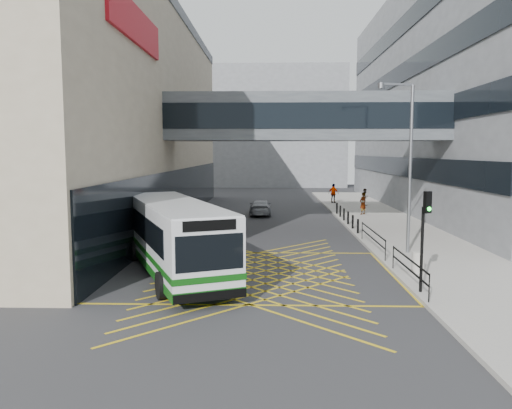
# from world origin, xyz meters

# --- Properties ---
(ground) EXTENTS (120.00, 120.00, 0.00)m
(ground) POSITION_xyz_m (0.00, 0.00, 0.00)
(ground) COLOR #333335
(building_whsmith) EXTENTS (24.17, 42.00, 16.00)m
(building_whsmith) POSITION_xyz_m (-17.98, 16.00, 8.00)
(building_whsmith) COLOR tan
(building_whsmith) RESTS_ON ground
(building_far) EXTENTS (28.00, 16.00, 18.00)m
(building_far) POSITION_xyz_m (-2.00, 60.00, 9.00)
(building_far) COLOR gray
(building_far) RESTS_ON ground
(skybridge) EXTENTS (20.00, 4.10, 3.00)m
(skybridge) POSITION_xyz_m (3.00, 12.00, 7.50)
(skybridge) COLOR #4B5055
(skybridge) RESTS_ON ground
(pavement) EXTENTS (6.00, 54.00, 0.16)m
(pavement) POSITION_xyz_m (9.00, 15.00, 0.08)
(pavement) COLOR #AAA59C
(pavement) RESTS_ON ground
(box_junction) EXTENTS (12.00, 9.00, 0.01)m
(box_junction) POSITION_xyz_m (0.00, 0.00, 0.00)
(box_junction) COLOR gold
(box_junction) RESTS_ON ground
(bus) EXTENTS (6.75, 11.28, 3.14)m
(bus) POSITION_xyz_m (-3.48, 0.06, 1.68)
(bus) COLOR silver
(bus) RESTS_ON ground
(car_white) EXTENTS (2.25, 4.41, 1.34)m
(car_white) POSITION_xyz_m (-4.50, 5.42, 0.67)
(car_white) COLOR white
(car_white) RESTS_ON ground
(car_dark) EXTENTS (3.04, 4.65, 1.36)m
(car_dark) POSITION_xyz_m (-3.39, 12.42, 0.68)
(car_dark) COLOR black
(car_dark) RESTS_ON ground
(car_silver) EXTENTS (1.96, 4.47, 1.38)m
(car_silver) POSITION_xyz_m (-0.11, 20.21, 0.69)
(car_silver) COLOR gray
(car_silver) RESTS_ON ground
(traffic_light) EXTENTS (0.31, 0.44, 3.72)m
(traffic_light) POSITION_xyz_m (6.29, -3.31, 2.58)
(traffic_light) COLOR black
(traffic_light) RESTS_ON pavement
(street_lamp) EXTENTS (1.92, 0.64, 8.46)m
(street_lamp) POSITION_xyz_m (7.56, 4.00, 4.98)
(street_lamp) COLOR slate
(street_lamp) RESTS_ON pavement
(litter_bin) EXTENTS (0.52, 0.52, 0.90)m
(litter_bin) POSITION_xyz_m (7.01, -0.27, 0.61)
(litter_bin) COLOR #ADA89E
(litter_bin) RESTS_ON pavement
(kerb_railings) EXTENTS (0.05, 12.54, 1.00)m
(kerb_railings) POSITION_xyz_m (6.15, 1.78, 0.88)
(kerb_railings) COLOR black
(kerb_railings) RESTS_ON pavement
(bollards) EXTENTS (0.14, 10.14, 0.90)m
(bollards) POSITION_xyz_m (6.25, 15.00, 0.61)
(bollards) COLOR black
(bollards) RESTS_ON pavement
(pedestrian_a) EXTENTS (0.88, 0.86, 1.81)m
(pedestrian_a) POSITION_xyz_m (8.30, 19.62, 1.06)
(pedestrian_a) COLOR gray
(pedestrian_a) RESTS_ON pavement
(pedestrian_b) EXTENTS (0.92, 0.84, 1.63)m
(pedestrian_b) POSITION_xyz_m (9.74, 26.24, 0.98)
(pedestrian_b) COLOR gray
(pedestrian_b) RESTS_ON pavement
(pedestrian_c) EXTENTS (1.24, 1.07, 1.91)m
(pedestrian_c) POSITION_xyz_m (7.07, 28.88, 1.11)
(pedestrian_c) COLOR gray
(pedestrian_c) RESTS_ON pavement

